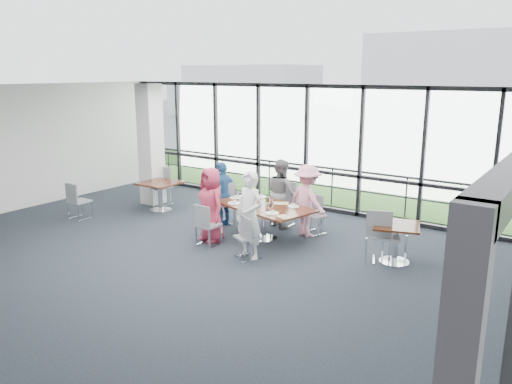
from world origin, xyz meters
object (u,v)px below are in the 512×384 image
Objects in this scene: side_table_right at (396,231)px; chair_spare_la at (80,201)px; diner_near_left at (211,205)px; chair_spare_r at (387,236)px; chair_main_nr at (248,237)px; chair_main_fl at (283,205)px; structural_column at (151,145)px; diner_far_right at (307,201)px; diner_end at (223,194)px; chair_main_nl at (208,225)px; diner_far_left at (281,193)px; chair_main_end at (218,204)px; main_table at (264,210)px; side_table_left at (160,186)px; chair_main_fr at (315,216)px; chair_spare_lb at (161,187)px; diner_near_right at (249,215)px.

chair_spare_la reaches higher than side_table_right.
chair_spare_r is at bearing 34.51° from diner_near_left.
chair_main_nr is 0.88× the size of chair_main_fl.
diner_far_right is at bearing -0.62° from structural_column.
chair_main_nl is at bearing 30.83° from diner_end.
chair_main_nr is at bearing 100.30° from diner_far_right.
structural_column is 3.18× the size of chair_spare_r.
diner_end is 3.95m from chair_spare_r.
chair_main_end is (-1.24, -0.77, -0.29)m from diner_far_left.
main_table is 2.28× the size of chair_spare_r.
structural_column is 3.30× the size of side_table_left.
diner_end is 1.74× the size of chair_main_nl.
diner_far_right reaches higher than chair_main_fr.
diner_near_left reaches higher than chair_spare_lb.
chair_main_nl is 0.86× the size of chair_spare_r.
chair_spare_lb is at bearing -96.24° from diner_end.
chair_main_fl is (3.98, 0.30, -1.11)m from structural_column.
chair_spare_r reaches higher than chair_spare_la.
structural_column reaches higher than diner_near_right.
chair_spare_r is (4.06, -0.02, 0.01)m from chair_main_end.
main_table is at bearing 136.67° from chair_main_nr.
chair_main_fl is at bearing 139.11° from chair_main_end.
diner_end is at bearing -178.46° from main_table.
chair_main_nr is at bearing -82.17° from diner_near_right.
diner_far_right is 1.82× the size of chair_main_nl.
structural_column reaches higher than chair_spare_la.
diner_near_right is 0.43m from chair_main_nr.
chair_main_end reaches higher than chair_spare_la.
main_table is at bearing 174.64° from chair_spare_lb.
chair_main_fr is 2.04m from chair_spare_r.
diner_far_right is at bearing 167.73° from side_table_right.
side_table_left is 1.00× the size of chair_main_fl.
chair_main_nl is 3.57m from chair_spare_lb.
chair_main_nr is 0.98× the size of chair_spare_la.
chair_spare_lb is at bearing -178.16° from main_table.
diner_near_left is at bearing 64.57° from chair_main_fr.
diner_end reaches higher than side_table_left.
diner_far_left reaches higher than chair_spare_lb.
chair_main_fl is (1.14, 0.82, -0.27)m from diner_end.
structural_column is 5.08m from chair_main_nr.
chair_main_nl is 1.12m from chair_main_nr.
chair_main_end is (-1.83, 1.32, -0.36)m from diner_near_right.
chair_main_fr is at bearing 113.36° from diner_end.
main_table is at bearing 129.35° from diner_far_left.
chair_main_fr is 0.82× the size of chair_spare_r.
chair_main_fl is (3.26, 0.73, -0.16)m from side_table_left.
side_table_left is 6.07m from chair_spare_r.
diner_far_left is 2.94m from chair_spare_r.
chair_spare_lb is at bearing 153.50° from chair_spare_r.
diner_near_right is at bearing 100.04° from diner_far_right.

